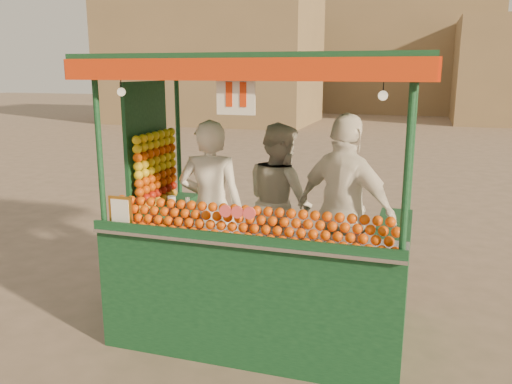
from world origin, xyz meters
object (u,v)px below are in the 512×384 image
(juice_cart, at_px, (255,249))
(vendor_middle, at_px, (280,201))
(vendor_right, at_px, (345,211))
(vendor_left, at_px, (211,207))

(juice_cart, relative_size, vendor_middle, 1.73)
(vendor_right, bearing_deg, juice_cart, 46.98)
(vendor_middle, bearing_deg, vendor_right, -165.52)
(vendor_left, distance_m, vendor_right, 1.33)
(juice_cart, xyz_separation_m, vendor_right, (0.81, 0.29, 0.36))
(vendor_middle, distance_m, vendor_right, 0.90)
(vendor_right, bearing_deg, vendor_middle, -4.62)
(vendor_right, bearing_deg, vendor_left, 31.88)
(vendor_left, bearing_deg, juice_cart, 149.44)
(juice_cart, height_order, vendor_left, juice_cart)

